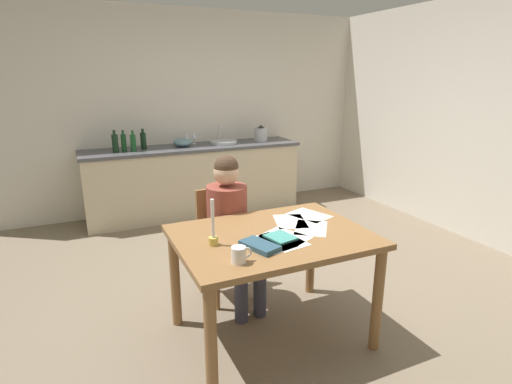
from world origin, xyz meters
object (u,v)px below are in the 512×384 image
at_px(book_magazine, 281,237).
at_px(bottle_oil, 115,143).
at_px(candlestick, 213,232).
at_px(stovetop_kettle, 261,134).
at_px(chair_at_table, 224,236).
at_px(wine_glass_by_kettle, 186,136).
at_px(mixing_bowl, 183,142).
at_px(dining_table, 272,249).
at_px(person_seated, 231,221).
at_px(wine_glass_near_sink, 194,136).
at_px(book_cookery, 260,246).
at_px(coffee_mug, 239,255).
at_px(bottle_wine_red, 133,143).
at_px(bottle_vinegar, 124,142).
at_px(sink_unit, 223,142).
at_px(bottle_sauce, 143,140).

xyz_separation_m(book_magazine, bottle_oil, (-0.70, 2.85, 0.23)).
relative_size(candlestick, stovetop_kettle, 1.34).
bearing_deg(chair_at_table, bottle_oil, 106.18).
xyz_separation_m(bottle_oil, wine_glass_by_kettle, (0.91, 0.21, -0.00)).
height_order(book_magazine, mixing_bowl, mixing_bowl).
bearing_deg(dining_table, chair_at_table, 97.00).
relative_size(person_seated, wine_glass_near_sink, 7.76).
height_order(book_magazine, wine_glass_by_kettle, wine_glass_by_kettle).
xyz_separation_m(book_cookery, mixing_bowl, (0.31, 3.01, 0.17)).
bearing_deg(wine_glass_near_sink, chair_at_table, -100.51).
distance_m(book_magazine, stovetop_kettle, 3.17).
bearing_deg(coffee_mug, book_cookery, 35.00).
distance_m(bottle_wine_red, stovetop_kettle, 1.72).
xyz_separation_m(bottle_vinegar, stovetop_kettle, (1.81, 0.02, -0.01)).
bearing_deg(bottle_vinegar, chair_at_table, -76.71).
xyz_separation_m(bottle_oil, mixing_bowl, (0.82, 0.07, -0.06)).
xyz_separation_m(candlestick, bottle_wine_red, (-0.07, 2.75, 0.15)).
distance_m(person_seated, book_cookery, 0.75).
xyz_separation_m(chair_at_table, sink_unit, (0.77, 2.11, 0.42)).
height_order(book_cookery, stovetop_kettle, stovetop_kettle).
bearing_deg(bottle_oil, chair_at_table, -73.82).
xyz_separation_m(bottle_wine_red, mixing_bowl, (0.62, 0.10, -0.05)).
bearing_deg(sink_unit, book_cookery, -105.98).
bearing_deg(sink_unit, stovetop_kettle, -0.43).
relative_size(coffee_mug, bottle_sauce, 0.49).
distance_m(sink_unit, bottle_sauce, 1.03).
xyz_separation_m(book_cookery, wine_glass_near_sink, (0.50, 3.15, 0.22)).
bearing_deg(chair_at_table, coffee_mug, -104.90).
relative_size(sink_unit, wine_glass_near_sink, 2.34).
bearing_deg(person_seated, book_cookery, -97.42).
xyz_separation_m(chair_at_table, bottle_oil, (-0.59, 2.05, 0.51)).
xyz_separation_m(coffee_mug, wine_glass_by_kettle, (0.59, 3.28, 0.19)).
xyz_separation_m(book_cookery, bottle_oil, (-0.51, 2.93, 0.23)).
relative_size(bottle_sauce, mixing_bowl, 1.04).
height_order(bottle_oil, wine_glass_near_sink, bottle_oil).
xyz_separation_m(chair_at_table, book_magazine, (0.10, -0.80, 0.28)).
bearing_deg(bottle_wine_red, person_seated, -79.48).
bearing_deg(sink_unit, candlestick, -111.16).
bearing_deg(wine_glass_by_kettle, book_cookery, -97.26).
xyz_separation_m(book_magazine, stovetop_kettle, (1.22, 2.91, 0.22)).
height_order(book_cookery, bottle_oil, bottle_oil).
xyz_separation_m(bottle_oil, stovetop_kettle, (1.92, 0.06, -0.01)).
xyz_separation_m(dining_table, bottle_wine_red, (-0.48, 2.73, 0.35)).
bearing_deg(book_magazine, sink_unit, 64.35).
relative_size(dining_table, book_cookery, 5.10).
height_order(chair_at_table, book_cookery, chair_at_table).
bearing_deg(book_cookery, dining_table, 25.95).
relative_size(person_seated, stovetop_kettle, 5.43).
height_order(dining_table, chair_at_table, chair_at_table).
distance_m(bottle_oil, mixing_bowl, 0.83).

